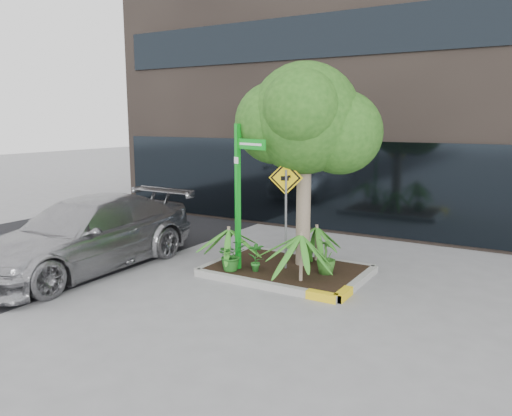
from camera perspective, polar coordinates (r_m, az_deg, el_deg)
The scene contains 14 objects.
ground at distance 10.74m, azimuth 1.83°, elevation -7.78°, with size 80.00×80.00×0.00m, color gray.
asphalt_road at distance 14.89m, azimuth -20.68°, elevation -3.33°, with size 7.00×80.00×0.01m, color black.
planter at distance 10.84m, azimuth 3.61°, elevation -7.06°, with size 3.35×2.36×0.15m.
tree at distance 10.69m, azimuth 5.64°, elevation 10.14°, with size 3.02×2.68×4.54m.
palm_front at distance 9.77m, azimuth 5.21°, elevation -3.03°, with size 1.13×1.13×1.25m.
palm_left at distance 10.81m, azimuth -3.14°, elevation -2.43°, with size 0.97×0.97×1.08m.
palm_back at distance 11.27m, azimuth 6.96°, elevation -2.17°, with size 0.92×0.92×1.02m.
parked_car at distance 11.66m, azimuth -18.87°, elevation -2.87°, with size 2.21×5.44×1.58m, color #9E9DA2.
shrub_a at distance 10.55m, azimuth -2.83°, elevation -5.36°, with size 0.60×0.60×0.67m, color #1F5D1A.
shrub_b at distance 10.41m, azimuth 8.03°, elevation -5.51°, with size 0.41×0.41×0.72m, color #2B611D.
shrub_c at distance 10.48m, azimuth -0.00°, elevation -5.57°, with size 0.33×0.33×0.63m, color #247223.
shrub_d at distance 11.23m, azimuth 5.89°, elevation -4.41°, with size 0.38×0.38×0.69m, color #2E651D.
street_sign_post at distance 10.38m, azimuth -1.62°, elevation 2.84°, with size 0.90×1.15×3.21m.
cattle_sign at distance 10.38m, azimuth 3.43°, elevation 1.31°, with size 0.67×0.27×2.31m.
Camera 1 is at (4.93, -8.96, 3.30)m, focal length 35.00 mm.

